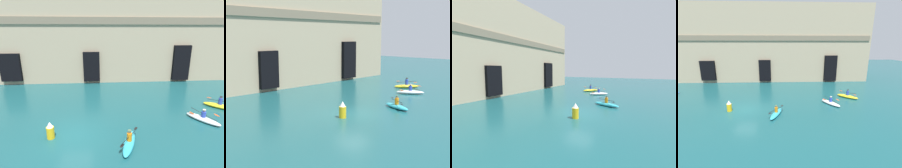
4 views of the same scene
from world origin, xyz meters
TOP-DOWN VIEW (x-y plane):
  - ground_plane at (0.00, 0.00)m, footprint 120.00×120.00m
  - cliff_bluff at (1.49, 15.70)m, footprint 39.53×5.82m
  - kayak_cyan at (3.69, -1.55)m, footprint 1.56×2.91m
  - kayak_white at (10.28, 1.15)m, footprint 2.16×2.75m
  - kayak_yellow at (13.38, 3.52)m, footprint 2.68×2.52m
  - marker_buoy at (-1.58, -0.33)m, footprint 0.53×0.53m

SIDE VIEW (x-z plane):
  - ground_plane at x=0.00m, z-range 0.00..0.00m
  - kayak_cyan at x=3.69m, z-range -0.32..0.79m
  - kayak_white at x=10.28m, z-range -0.29..0.76m
  - kayak_yellow at x=13.38m, z-range -0.35..0.84m
  - marker_buoy at x=-1.58m, z-range -0.04..1.20m
  - cliff_bluff at x=1.49m, z-range -0.03..14.56m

